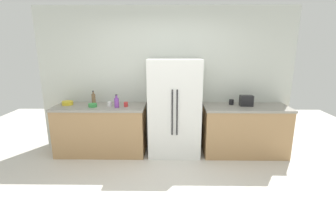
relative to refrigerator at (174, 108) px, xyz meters
The scene contains 13 objects.
ground_plane 1.69m from the refrigerator, 96.60° to the right, with size 9.48×9.48×0.00m, color beige.
kitchen_back_panel 0.62m from the refrigerator, 113.11° to the left, with size 4.74×0.10×2.64m, color silver.
counter_left 1.41m from the refrigerator, behind, with size 1.63×0.68×0.90m.
counter_right 1.35m from the refrigerator, ahead, with size 1.51×0.68×0.90m.
refrigerator is the anchor object (origin of this frame).
toaster 1.29m from the refrigerator, ahead, with size 0.23×0.14×0.19m, color black.
bottle_a 1.02m from the refrigerator, behind, with size 0.08×0.08×0.23m.
bottle_b 1.51m from the refrigerator, behind, with size 0.07×0.07×0.24m.
cup_a 1.06m from the refrigerator, ahead, with size 0.09×0.09×0.09m, color black.
cup_b 0.87m from the refrigerator, behind, with size 0.07×0.07×0.08m, color red.
cup_c 1.16m from the refrigerator, behind, with size 0.08×0.08×0.08m, color white.
bowl_a 1.45m from the refrigerator, behind, with size 0.15×0.15×0.06m, color green.
bowl_b 1.96m from the refrigerator, behind, with size 0.20×0.20×0.07m, color yellow.
Camera 1 is at (0.12, -2.91, 1.95)m, focal length 26.76 mm.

